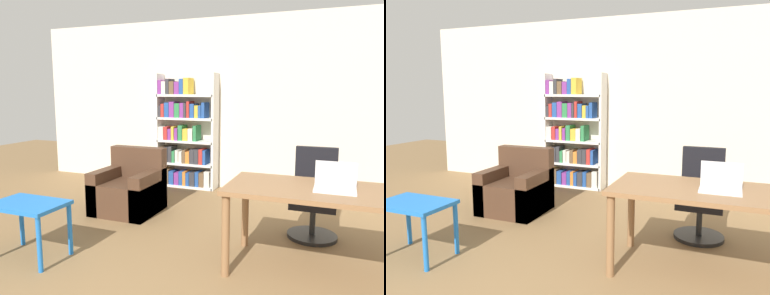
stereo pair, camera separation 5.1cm
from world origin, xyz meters
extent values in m
cube|color=beige|center=(0.00, 4.53, 1.35)|extent=(8.00, 0.06, 2.70)
cube|color=olive|center=(1.05, 2.02, 0.74)|extent=(1.66, 0.81, 0.04)
cylinder|color=olive|center=(0.28, 1.68, 0.36)|extent=(0.07, 0.07, 0.72)
cylinder|color=olive|center=(0.28, 2.36, 0.36)|extent=(0.07, 0.07, 0.72)
cube|color=silver|center=(1.11, 1.97, 0.76)|extent=(0.33, 0.22, 0.02)
cube|color=silver|center=(1.11, 2.06, 0.88)|extent=(0.33, 0.03, 0.22)
cube|color=#19233D|center=(1.11, 2.07, 0.88)|extent=(0.30, 0.02, 0.19)
cylinder|color=black|center=(0.90, 2.83, 0.02)|extent=(0.52, 0.52, 0.04)
cylinder|color=#262626|center=(0.90, 2.83, 0.20)|extent=(0.06, 0.06, 0.31)
cube|color=black|center=(0.90, 2.83, 0.40)|extent=(0.46, 0.46, 0.10)
cube|color=black|center=(0.90, 3.02, 0.71)|extent=(0.44, 0.08, 0.51)
cube|color=blue|center=(-1.54, 1.33, 0.52)|extent=(0.68, 0.46, 0.04)
cylinder|color=blue|center=(-1.23, 1.14, 0.25)|extent=(0.04, 0.04, 0.50)
cylinder|color=blue|center=(-1.85, 1.53, 0.25)|extent=(0.04, 0.04, 0.50)
cylinder|color=blue|center=(-1.23, 1.53, 0.25)|extent=(0.04, 0.04, 0.50)
cube|color=#472D1E|center=(-1.39, 2.84, 0.20)|extent=(0.78, 0.74, 0.41)
cube|color=#472D1E|center=(-1.39, 3.13, 0.61)|extent=(0.78, 0.16, 0.41)
cube|color=#472D1E|center=(-1.70, 2.84, 0.28)|extent=(0.16, 0.74, 0.55)
cube|color=#472D1E|center=(-1.09, 2.84, 0.28)|extent=(0.16, 0.74, 0.55)
cube|color=white|center=(-1.67, 4.34, 0.92)|extent=(0.04, 0.28, 1.84)
cube|color=white|center=(-0.71, 4.34, 0.92)|extent=(0.04, 0.28, 1.84)
cube|color=white|center=(-1.19, 4.34, 0.02)|extent=(0.96, 0.28, 0.04)
cube|color=gold|center=(-1.61, 4.34, 0.15)|extent=(0.09, 0.24, 0.24)
cube|color=brown|center=(-1.51, 4.34, 0.16)|extent=(0.08, 0.24, 0.24)
cube|color=#234C99|center=(-1.42, 4.34, 0.14)|extent=(0.08, 0.24, 0.22)
cube|color=#7F338C|center=(-1.33, 4.34, 0.14)|extent=(0.08, 0.24, 0.20)
cube|color=#234C99|center=(-1.25, 4.34, 0.15)|extent=(0.06, 0.24, 0.23)
cube|color=orange|center=(-1.19, 4.34, 0.15)|extent=(0.05, 0.24, 0.23)
cube|color=#234C99|center=(-1.14, 4.34, 0.14)|extent=(0.06, 0.24, 0.21)
cube|color=#333338|center=(-1.06, 4.34, 0.15)|extent=(0.09, 0.24, 0.23)
cube|color=#234C99|center=(-0.97, 4.34, 0.16)|extent=(0.06, 0.24, 0.24)
cube|color=brown|center=(-0.90, 4.34, 0.15)|extent=(0.08, 0.24, 0.23)
cube|color=silver|center=(-0.81, 4.34, 0.17)|extent=(0.09, 0.24, 0.26)
cube|color=white|center=(-1.19, 4.34, 0.39)|extent=(0.96, 0.28, 0.04)
cube|color=brown|center=(-1.61, 4.34, 0.53)|extent=(0.08, 0.24, 0.24)
cube|color=#333338|center=(-1.52, 4.34, 0.53)|extent=(0.08, 0.24, 0.24)
cube|color=#333338|center=(-1.44, 4.34, 0.53)|extent=(0.06, 0.24, 0.26)
cube|color=#2D7F47|center=(-1.38, 4.34, 0.50)|extent=(0.05, 0.24, 0.19)
cube|color=silver|center=(-1.32, 4.34, 0.51)|extent=(0.05, 0.24, 0.21)
cube|color=silver|center=(-1.26, 4.34, 0.50)|extent=(0.05, 0.24, 0.19)
cube|color=brown|center=(-1.20, 4.34, 0.51)|extent=(0.06, 0.24, 0.22)
cube|color=orange|center=(-1.14, 4.34, 0.50)|extent=(0.07, 0.24, 0.19)
cube|color=#333338|center=(-1.06, 4.34, 0.52)|extent=(0.08, 0.24, 0.23)
cube|color=#333338|center=(-0.98, 4.34, 0.52)|extent=(0.07, 0.24, 0.24)
cube|color=#B72D28|center=(-0.91, 4.34, 0.53)|extent=(0.06, 0.24, 0.24)
cube|color=#234C99|center=(-0.85, 4.34, 0.52)|extent=(0.05, 0.24, 0.23)
cube|color=white|center=(-1.19, 4.34, 0.75)|extent=(0.96, 0.28, 0.04)
cube|color=silver|center=(-1.60, 4.34, 0.88)|extent=(0.09, 0.24, 0.21)
cube|color=#B72D28|center=(-1.52, 4.34, 0.88)|extent=(0.07, 0.24, 0.21)
cube|color=#7F338C|center=(-1.45, 4.34, 0.86)|extent=(0.06, 0.24, 0.18)
cube|color=gold|center=(-1.39, 4.34, 0.88)|extent=(0.05, 0.24, 0.22)
cube|color=#7F338C|center=(-1.33, 4.34, 0.87)|extent=(0.05, 0.24, 0.20)
cube|color=#2D7F47|center=(-1.26, 4.34, 0.89)|extent=(0.07, 0.24, 0.24)
cube|color=gold|center=(-1.17, 4.34, 0.87)|extent=(0.09, 0.24, 0.19)
cube|color=silver|center=(-1.09, 4.34, 0.87)|extent=(0.08, 0.24, 0.20)
cube|color=#2D7F47|center=(-1.01, 4.34, 0.90)|extent=(0.05, 0.24, 0.25)
cube|color=white|center=(-1.19, 4.34, 1.12)|extent=(0.96, 0.28, 0.04)
cube|color=#333338|center=(-1.62, 4.34, 1.23)|extent=(0.05, 0.24, 0.19)
cube|color=#B72D28|center=(-1.57, 4.34, 1.25)|extent=(0.06, 0.24, 0.22)
cube|color=#234C99|center=(-1.50, 4.34, 1.26)|extent=(0.08, 0.24, 0.24)
cube|color=#7F338C|center=(-1.41, 4.34, 1.27)|extent=(0.09, 0.24, 0.25)
cube|color=#2D7F47|center=(-1.31, 4.34, 1.25)|extent=(0.09, 0.24, 0.23)
cube|color=#7F338C|center=(-1.23, 4.34, 1.26)|extent=(0.07, 0.24, 0.23)
cube|color=#333338|center=(-1.18, 4.34, 1.26)|extent=(0.04, 0.24, 0.23)
cube|color=#B72D28|center=(-1.12, 4.34, 1.27)|extent=(0.04, 0.24, 0.26)
cube|color=#234C99|center=(-1.06, 4.34, 1.25)|extent=(0.07, 0.24, 0.22)
cube|color=gold|center=(-0.98, 4.34, 1.24)|extent=(0.06, 0.24, 0.20)
cube|color=#234C99|center=(-0.93, 4.34, 1.24)|extent=(0.05, 0.24, 0.20)
cube|color=#234C99|center=(-0.87, 4.34, 1.26)|extent=(0.05, 0.24, 0.24)
cube|color=white|center=(-1.19, 4.34, 1.49)|extent=(0.96, 0.28, 0.04)
cube|color=#7F338C|center=(-1.62, 4.34, 1.62)|extent=(0.06, 0.24, 0.22)
cube|color=silver|center=(-1.55, 4.34, 1.61)|extent=(0.07, 0.24, 0.21)
cube|color=#333338|center=(-1.48, 4.34, 1.63)|extent=(0.05, 0.24, 0.25)
cube|color=brown|center=(-1.41, 4.34, 1.61)|extent=(0.08, 0.24, 0.21)
cube|color=#7F338C|center=(-1.32, 4.34, 1.61)|extent=(0.08, 0.24, 0.20)
cube|color=#234C99|center=(-1.24, 4.34, 1.63)|extent=(0.07, 0.24, 0.24)
cube|color=gold|center=(-1.16, 4.34, 1.64)|extent=(0.09, 0.24, 0.26)
camera|label=1|loc=(1.14, -1.22, 1.57)|focal=35.00mm
camera|label=2|loc=(1.18, -1.20, 1.57)|focal=35.00mm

